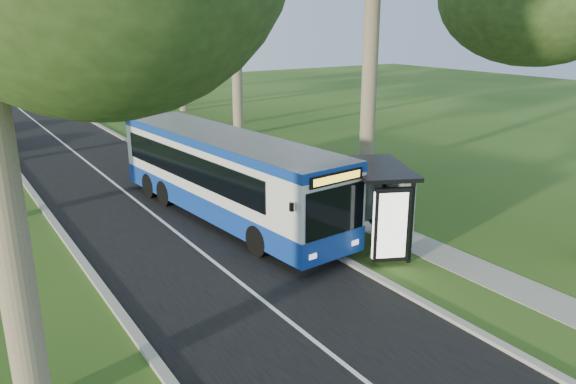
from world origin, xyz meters
The scene contains 10 objects.
ground centered at (0.00, 0.00, 0.00)m, with size 120.00×120.00×0.00m, color #274917.
road centered at (-3.50, 10.00, 0.01)m, with size 7.00×100.00×0.02m, color black.
kerb_east centered at (0.00, 10.00, 0.06)m, with size 0.25×100.00×0.12m, color #9E9B93.
kerb_west centered at (-7.00, 10.00, 0.06)m, with size 0.25×100.00×0.12m, color #9E9B93.
centre_line centered at (-3.50, 10.00, 0.02)m, with size 0.12×100.00×0.01m, color white.
footpath centered at (3.00, 10.00, 0.01)m, with size 1.50×100.00×0.02m, color gray.
bus centered at (-1.25, 3.97, 1.68)m, with size 3.65×12.45×3.25m.
bus_stop_sign centered at (0.30, -0.28, 1.54)m, with size 0.15×0.34×2.47m.
bus_shelter centered at (1.77, -1.82, 1.99)m, with size 2.98×3.72×2.82m.
litter_bin centered at (1.36, 8.35, 0.47)m, with size 0.53×0.53×0.93m.
Camera 1 is at (-10.41, -14.46, 7.33)m, focal length 35.00 mm.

